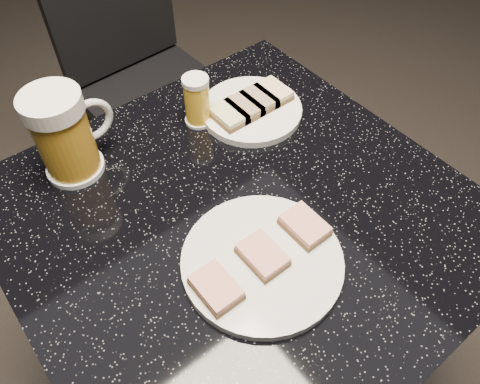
% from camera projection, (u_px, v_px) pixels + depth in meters
% --- Properties ---
extents(floor, '(6.00, 6.00, 0.00)m').
position_uv_depth(floor, '(240.00, 371.00, 1.33)').
color(floor, black).
rests_on(floor, ground).
extents(plate_large, '(0.24, 0.24, 0.01)m').
position_uv_depth(plate_large, '(262.00, 261.00, 0.68)').
color(plate_large, silver).
rests_on(plate_large, table).
extents(plate_small, '(0.19, 0.19, 0.01)m').
position_uv_depth(plate_small, '(251.00, 110.00, 0.90)').
color(plate_small, white).
rests_on(plate_small, table).
extents(table, '(0.70, 0.70, 0.75)m').
position_uv_depth(table, '(240.00, 285.00, 0.94)').
color(table, black).
rests_on(table, floor).
extents(beer_mug, '(0.14, 0.10, 0.16)m').
position_uv_depth(beer_mug, '(65.00, 134.00, 0.75)').
color(beer_mug, white).
rests_on(beer_mug, table).
extents(beer_tumbler, '(0.05, 0.05, 0.10)m').
position_uv_depth(beer_tumbler, '(197.00, 101.00, 0.85)').
color(beer_tumbler, silver).
rests_on(beer_tumbler, table).
extents(chair, '(0.40, 0.40, 0.86)m').
position_uv_depth(chair, '(144.00, 76.00, 1.39)').
color(chair, black).
rests_on(chair, floor).
extents(canapes_on_plate_large, '(0.22, 0.07, 0.02)m').
position_uv_depth(canapes_on_plate_large, '(263.00, 255.00, 0.67)').
color(canapes_on_plate_large, '#4C3521').
rests_on(canapes_on_plate_large, plate_large).
extents(canapes_on_plate_small, '(0.16, 0.07, 0.02)m').
position_uv_depth(canapes_on_plate_small, '(251.00, 103.00, 0.88)').
color(canapes_on_plate_small, '#4C3521').
rests_on(canapes_on_plate_small, plate_small).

